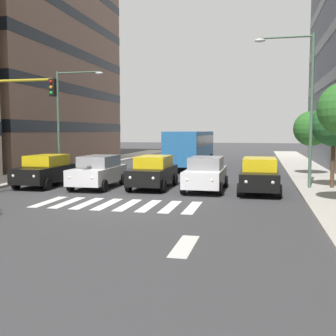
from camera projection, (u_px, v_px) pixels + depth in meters
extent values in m
plane|color=#38383A|center=(118.00, 205.00, 17.18)|extent=(180.00, 180.00, 0.00)
cube|color=#846656|center=(25.00, 1.00, 39.00)|extent=(10.93, 22.52, 30.54)
cube|color=black|center=(28.00, 127.00, 40.07)|extent=(10.97, 22.56, 0.90)
cube|color=black|center=(27.00, 92.00, 39.76)|extent=(10.97, 22.56, 0.90)
cube|color=black|center=(26.00, 56.00, 39.46)|extent=(10.97, 22.56, 0.90)
cube|color=black|center=(25.00, 20.00, 39.15)|extent=(10.97, 22.56, 0.90)
cube|color=silver|center=(192.00, 208.00, 16.50)|extent=(0.45, 2.80, 0.01)
cube|color=silver|center=(170.00, 207.00, 16.70)|extent=(0.45, 2.80, 0.01)
cube|color=silver|center=(149.00, 206.00, 16.89)|extent=(0.45, 2.80, 0.01)
cube|color=silver|center=(128.00, 205.00, 17.09)|extent=(0.45, 2.80, 0.01)
cube|color=silver|center=(107.00, 204.00, 17.28)|extent=(0.45, 2.80, 0.01)
cube|color=silver|center=(87.00, 203.00, 17.48)|extent=(0.45, 2.80, 0.01)
cube|color=silver|center=(68.00, 202.00, 17.67)|extent=(0.45, 2.80, 0.01)
cube|color=silver|center=(48.00, 202.00, 17.87)|extent=(0.45, 2.80, 0.01)
cube|color=silver|center=(184.00, 246.00, 11.01)|extent=(0.50, 2.20, 0.01)
cube|color=black|center=(259.00, 178.00, 20.35)|extent=(1.80, 4.40, 0.80)
cube|color=yellow|center=(260.00, 164.00, 20.48)|extent=(1.58, 2.46, 0.60)
cylinder|color=black|center=(279.00, 191.00, 18.78)|extent=(0.22, 0.64, 0.64)
cylinder|color=black|center=(239.00, 190.00, 19.17)|extent=(0.22, 0.64, 0.64)
cylinder|color=black|center=(277.00, 183.00, 21.60)|extent=(0.22, 0.64, 0.64)
cylinder|color=black|center=(242.00, 182.00, 21.99)|extent=(0.22, 0.64, 0.64)
sphere|color=white|center=(273.00, 182.00, 18.13)|extent=(0.18, 0.18, 0.18)
sphere|color=white|center=(246.00, 182.00, 18.38)|extent=(0.18, 0.18, 0.18)
cube|color=silver|center=(206.00, 177.00, 21.11)|extent=(1.80, 4.40, 0.80)
cube|color=gray|center=(206.00, 163.00, 21.24)|extent=(1.58, 2.46, 0.60)
cylinder|color=black|center=(220.00, 189.00, 19.54)|extent=(0.22, 0.64, 0.64)
cylinder|color=black|center=(183.00, 188.00, 19.93)|extent=(0.22, 0.64, 0.64)
cylinder|color=black|center=(225.00, 182.00, 22.36)|extent=(0.22, 0.64, 0.64)
cylinder|color=black|center=(193.00, 181.00, 22.75)|extent=(0.22, 0.64, 0.64)
sphere|color=white|center=(212.00, 180.00, 18.89)|extent=(0.18, 0.18, 0.18)
sphere|color=white|center=(187.00, 180.00, 19.14)|extent=(0.18, 0.18, 0.18)
cube|color=black|center=(153.00, 175.00, 22.00)|extent=(1.80, 4.40, 0.80)
cube|color=yellow|center=(154.00, 162.00, 22.13)|extent=(1.58, 2.46, 0.60)
cylinder|color=black|center=(163.00, 186.00, 20.42)|extent=(0.22, 0.64, 0.64)
cylinder|color=black|center=(129.00, 185.00, 20.81)|extent=(0.22, 0.64, 0.64)
cylinder|color=black|center=(175.00, 180.00, 23.25)|extent=(0.22, 0.64, 0.64)
cylinder|color=black|center=(144.00, 179.00, 23.64)|extent=(0.22, 0.64, 0.64)
sphere|color=white|center=(153.00, 178.00, 19.77)|extent=(0.18, 0.18, 0.18)
sphere|color=white|center=(130.00, 178.00, 20.02)|extent=(0.18, 0.18, 0.18)
cube|color=silver|center=(98.00, 175.00, 22.17)|extent=(1.80, 4.40, 0.80)
cube|color=gray|center=(99.00, 161.00, 22.30)|extent=(1.58, 2.46, 0.60)
cylinder|color=black|center=(104.00, 186.00, 20.60)|extent=(0.22, 0.64, 0.64)
cylinder|color=black|center=(71.00, 185.00, 20.99)|extent=(0.22, 0.64, 0.64)
cylinder|color=black|center=(123.00, 179.00, 23.42)|extent=(0.22, 0.64, 0.64)
cylinder|color=black|center=(93.00, 178.00, 23.81)|extent=(0.22, 0.64, 0.64)
sphere|color=white|center=(92.00, 178.00, 19.95)|extent=(0.18, 0.18, 0.18)
sphere|color=white|center=(70.00, 177.00, 20.20)|extent=(0.18, 0.18, 0.18)
cube|color=black|center=(45.00, 173.00, 22.81)|extent=(1.80, 4.40, 0.80)
cube|color=yellow|center=(47.00, 160.00, 22.95)|extent=(1.58, 2.46, 0.60)
cylinder|color=black|center=(47.00, 184.00, 21.24)|extent=(0.22, 0.64, 0.64)
cylinder|color=black|center=(16.00, 183.00, 21.63)|extent=(0.22, 0.64, 0.64)
cylinder|color=black|center=(72.00, 178.00, 24.07)|extent=(0.22, 0.64, 0.64)
cylinder|color=black|center=(44.00, 177.00, 24.46)|extent=(0.22, 0.64, 0.64)
sphere|color=white|center=(34.00, 176.00, 20.59)|extent=(0.18, 0.18, 0.18)
sphere|color=white|center=(13.00, 176.00, 20.84)|extent=(0.18, 0.18, 0.18)
cube|color=#286BAD|center=(191.00, 147.00, 33.90)|extent=(2.50, 10.50, 2.50)
cube|color=black|center=(191.00, 140.00, 33.85)|extent=(2.52, 9.87, 0.80)
cylinder|color=black|center=(200.00, 166.00, 30.17)|extent=(0.28, 1.00, 1.00)
cylinder|color=black|center=(166.00, 165.00, 30.71)|extent=(0.28, 1.00, 1.00)
cylinder|color=black|center=(210.00, 160.00, 36.80)|extent=(0.28, 1.00, 1.00)
cylinder|color=black|center=(183.00, 159.00, 37.34)|extent=(0.28, 1.00, 1.00)
cylinder|color=#AD991E|center=(11.00, 81.00, 18.52)|extent=(4.06, 0.12, 0.12)
cube|color=black|center=(53.00, 88.00, 18.12)|extent=(0.24, 0.28, 0.76)
sphere|color=red|center=(51.00, 82.00, 17.95)|extent=(0.14, 0.14, 0.14)
sphere|color=orange|center=(51.00, 87.00, 17.97)|extent=(0.14, 0.14, 0.14)
sphere|color=green|center=(51.00, 93.00, 17.99)|extent=(0.14, 0.14, 0.14)
cylinder|color=#4C6B56|center=(312.00, 111.00, 20.88)|extent=(0.16, 0.16, 7.77)
cylinder|color=#4C6B56|center=(287.00, 37.00, 20.83)|extent=(2.62, 0.10, 0.10)
ellipsoid|color=#B7BCC1|center=(260.00, 40.00, 21.12)|extent=(0.56, 0.28, 0.20)
cylinder|color=#4C6B56|center=(58.00, 122.00, 29.28)|extent=(0.16, 0.16, 7.09)
cylinder|color=#4C6B56|center=(78.00, 72.00, 28.64)|extent=(3.13, 0.10, 0.10)
ellipsoid|color=#B7BCC1|center=(99.00, 73.00, 28.31)|extent=(0.56, 0.28, 0.20)
cylinder|color=#513823|center=(333.00, 163.00, 21.16)|extent=(0.20, 0.20, 2.57)
sphere|color=#235B2D|center=(334.00, 124.00, 20.98)|extent=(2.26, 2.26, 2.26)
cylinder|color=#513823|center=(310.00, 157.00, 27.60)|extent=(0.20, 0.20, 2.36)
sphere|color=#2D6B28|center=(311.00, 129.00, 27.43)|extent=(2.32, 2.32, 2.32)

